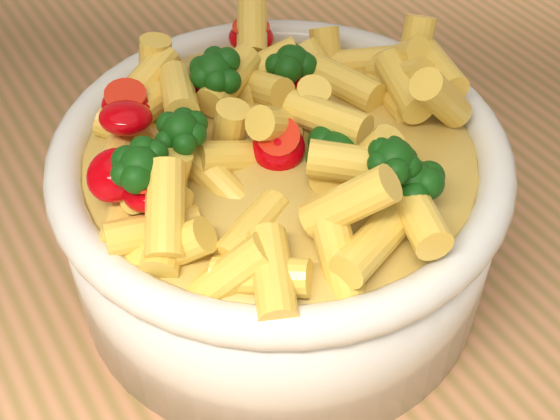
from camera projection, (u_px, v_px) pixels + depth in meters
table at (344, 293)px, 0.58m from camera, size 1.20×0.80×0.90m
serving_bowl at (280, 208)px, 0.42m from camera, size 0.24×0.24×0.10m
pasta_salad at (280, 117)px, 0.38m from camera, size 0.19×0.19×0.04m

